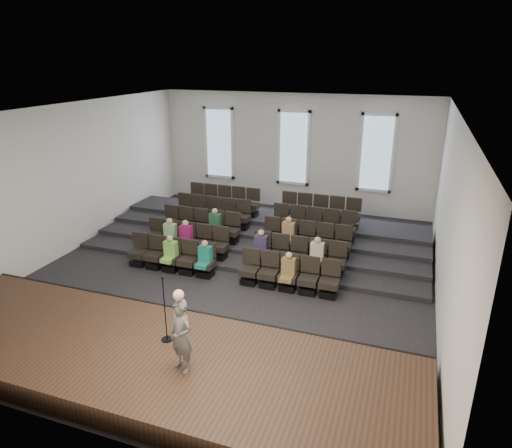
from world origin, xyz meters
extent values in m
plane|color=black|center=(0.00, 0.00, 0.00)|extent=(14.00, 14.00, 0.00)
cube|color=white|center=(0.00, 0.00, 5.01)|extent=(12.00, 14.00, 0.02)
cube|color=silver|center=(0.00, 7.02, 2.50)|extent=(12.00, 0.04, 5.00)
cube|color=silver|center=(0.00, -7.02, 2.50)|extent=(12.00, 0.04, 5.00)
cube|color=silver|center=(-6.02, 0.00, 2.50)|extent=(0.04, 14.00, 5.00)
cube|color=silver|center=(6.02, 0.00, 2.50)|extent=(0.04, 14.00, 5.00)
cube|color=#3F291B|center=(0.00, -5.10, 0.25)|extent=(11.80, 3.60, 0.50)
cube|color=black|center=(0.00, -3.33, 0.25)|extent=(11.80, 0.06, 0.52)
cube|color=black|center=(0.00, 2.33, 0.07)|extent=(11.80, 4.80, 0.15)
cube|color=black|center=(0.00, 2.85, 0.15)|extent=(11.80, 3.75, 0.30)
cube|color=black|center=(0.00, 3.38, 0.22)|extent=(11.80, 2.70, 0.45)
cube|color=black|center=(0.00, 3.90, 0.30)|extent=(11.80, 1.65, 0.60)
cube|color=black|center=(-3.13, -0.60, 0.10)|extent=(0.47, 0.43, 0.20)
cube|color=black|center=(-3.13, -0.60, 0.41)|extent=(0.55, 0.50, 0.19)
cube|color=black|center=(-3.13, -0.39, 0.82)|extent=(0.55, 0.08, 0.50)
cube|color=black|center=(-2.53, -0.60, 0.10)|extent=(0.47, 0.43, 0.20)
cube|color=black|center=(-2.53, -0.60, 0.41)|extent=(0.55, 0.50, 0.19)
cube|color=black|center=(-2.53, -0.39, 0.82)|extent=(0.55, 0.08, 0.50)
cube|color=black|center=(-1.93, -0.60, 0.10)|extent=(0.47, 0.43, 0.20)
cube|color=black|center=(-1.93, -0.60, 0.41)|extent=(0.55, 0.50, 0.19)
cube|color=black|center=(-1.93, -0.39, 0.82)|extent=(0.55, 0.08, 0.50)
cube|color=black|center=(-1.33, -0.60, 0.10)|extent=(0.47, 0.43, 0.20)
cube|color=black|center=(-1.33, -0.60, 0.41)|extent=(0.55, 0.50, 0.19)
cube|color=black|center=(-1.33, -0.39, 0.82)|extent=(0.55, 0.08, 0.50)
cube|color=black|center=(-0.73, -0.60, 0.10)|extent=(0.47, 0.43, 0.20)
cube|color=black|center=(-0.73, -0.60, 0.41)|extent=(0.55, 0.50, 0.19)
cube|color=black|center=(-0.73, -0.39, 0.82)|extent=(0.55, 0.08, 0.50)
cube|color=black|center=(0.73, -0.60, 0.10)|extent=(0.47, 0.43, 0.20)
cube|color=black|center=(0.73, -0.60, 0.41)|extent=(0.55, 0.50, 0.19)
cube|color=black|center=(0.73, -0.39, 0.82)|extent=(0.55, 0.08, 0.50)
cube|color=black|center=(1.33, -0.60, 0.10)|extent=(0.47, 0.43, 0.20)
cube|color=black|center=(1.33, -0.60, 0.41)|extent=(0.55, 0.50, 0.19)
cube|color=black|center=(1.33, -0.39, 0.82)|extent=(0.55, 0.08, 0.50)
cube|color=black|center=(1.93, -0.60, 0.10)|extent=(0.47, 0.43, 0.20)
cube|color=black|center=(1.93, -0.60, 0.41)|extent=(0.55, 0.50, 0.19)
cube|color=black|center=(1.93, -0.39, 0.82)|extent=(0.55, 0.08, 0.50)
cube|color=black|center=(2.53, -0.60, 0.10)|extent=(0.47, 0.43, 0.20)
cube|color=black|center=(2.53, -0.60, 0.41)|extent=(0.55, 0.50, 0.19)
cube|color=black|center=(2.53, -0.39, 0.82)|extent=(0.55, 0.08, 0.50)
cube|color=black|center=(3.13, -0.60, 0.10)|extent=(0.47, 0.43, 0.20)
cube|color=black|center=(3.13, -0.60, 0.41)|extent=(0.55, 0.50, 0.19)
cube|color=black|center=(3.13, -0.39, 0.82)|extent=(0.55, 0.08, 0.50)
cube|color=black|center=(-3.13, 0.45, 0.25)|extent=(0.47, 0.43, 0.20)
cube|color=black|center=(-3.13, 0.45, 0.56)|extent=(0.55, 0.50, 0.19)
cube|color=black|center=(-3.13, 0.66, 0.97)|extent=(0.55, 0.08, 0.50)
cube|color=black|center=(-2.53, 0.45, 0.25)|extent=(0.47, 0.43, 0.20)
cube|color=black|center=(-2.53, 0.45, 0.56)|extent=(0.55, 0.50, 0.19)
cube|color=black|center=(-2.53, 0.66, 0.97)|extent=(0.55, 0.08, 0.50)
cube|color=black|center=(-1.93, 0.45, 0.25)|extent=(0.47, 0.43, 0.20)
cube|color=black|center=(-1.93, 0.45, 0.56)|extent=(0.55, 0.50, 0.19)
cube|color=black|center=(-1.93, 0.66, 0.97)|extent=(0.55, 0.08, 0.50)
cube|color=black|center=(-1.33, 0.45, 0.25)|extent=(0.47, 0.43, 0.20)
cube|color=black|center=(-1.33, 0.45, 0.56)|extent=(0.55, 0.50, 0.19)
cube|color=black|center=(-1.33, 0.66, 0.97)|extent=(0.55, 0.08, 0.50)
cube|color=black|center=(-0.73, 0.45, 0.25)|extent=(0.47, 0.43, 0.20)
cube|color=black|center=(-0.73, 0.45, 0.56)|extent=(0.55, 0.50, 0.19)
cube|color=black|center=(-0.73, 0.66, 0.97)|extent=(0.55, 0.08, 0.50)
cube|color=black|center=(0.73, 0.45, 0.25)|extent=(0.47, 0.43, 0.20)
cube|color=black|center=(0.73, 0.45, 0.56)|extent=(0.55, 0.50, 0.19)
cube|color=black|center=(0.73, 0.66, 0.97)|extent=(0.55, 0.08, 0.50)
cube|color=black|center=(1.33, 0.45, 0.25)|extent=(0.47, 0.43, 0.20)
cube|color=black|center=(1.33, 0.45, 0.56)|extent=(0.55, 0.50, 0.19)
cube|color=black|center=(1.33, 0.66, 0.97)|extent=(0.55, 0.08, 0.50)
cube|color=black|center=(1.93, 0.45, 0.25)|extent=(0.47, 0.43, 0.20)
cube|color=black|center=(1.93, 0.45, 0.56)|extent=(0.55, 0.50, 0.19)
cube|color=black|center=(1.93, 0.66, 0.97)|extent=(0.55, 0.08, 0.50)
cube|color=black|center=(2.53, 0.45, 0.25)|extent=(0.47, 0.43, 0.20)
cube|color=black|center=(2.53, 0.45, 0.56)|extent=(0.55, 0.50, 0.19)
cube|color=black|center=(2.53, 0.66, 0.97)|extent=(0.55, 0.08, 0.50)
cube|color=black|center=(3.13, 0.45, 0.25)|extent=(0.47, 0.43, 0.20)
cube|color=black|center=(3.13, 0.45, 0.56)|extent=(0.55, 0.50, 0.19)
cube|color=black|center=(3.13, 0.66, 0.97)|extent=(0.55, 0.08, 0.50)
cube|color=black|center=(-3.13, 1.50, 0.40)|extent=(0.47, 0.42, 0.20)
cube|color=black|center=(-3.13, 1.50, 0.71)|extent=(0.55, 0.50, 0.19)
cube|color=black|center=(-3.13, 1.71, 1.12)|extent=(0.55, 0.08, 0.50)
cube|color=black|center=(-2.53, 1.50, 0.40)|extent=(0.47, 0.42, 0.20)
cube|color=black|center=(-2.53, 1.50, 0.71)|extent=(0.55, 0.50, 0.19)
cube|color=black|center=(-2.53, 1.71, 1.12)|extent=(0.55, 0.08, 0.50)
cube|color=black|center=(-1.93, 1.50, 0.40)|extent=(0.47, 0.42, 0.20)
cube|color=black|center=(-1.93, 1.50, 0.71)|extent=(0.55, 0.50, 0.19)
cube|color=black|center=(-1.93, 1.71, 1.12)|extent=(0.55, 0.08, 0.50)
cube|color=black|center=(-1.33, 1.50, 0.40)|extent=(0.47, 0.42, 0.20)
cube|color=black|center=(-1.33, 1.50, 0.71)|extent=(0.55, 0.50, 0.19)
cube|color=black|center=(-1.33, 1.71, 1.12)|extent=(0.55, 0.08, 0.50)
cube|color=black|center=(-0.73, 1.50, 0.40)|extent=(0.47, 0.42, 0.20)
cube|color=black|center=(-0.73, 1.50, 0.71)|extent=(0.55, 0.50, 0.19)
cube|color=black|center=(-0.73, 1.71, 1.12)|extent=(0.55, 0.08, 0.50)
cube|color=black|center=(0.73, 1.50, 0.40)|extent=(0.47, 0.42, 0.20)
cube|color=black|center=(0.73, 1.50, 0.71)|extent=(0.55, 0.50, 0.19)
cube|color=black|center=(0.73, 1.71, 1.12)|extent=(0.55, 0.08, 0.50)
cube|color=black|center=(1.33, 1.50, 0.40)|extent=(0.47, 0.42, 0.20)
cube|color=black|center=(1.33, 1.50, 0.71)|extent=(0.55, 0.50, 0.19)
cube|color=black|center=(1.33, 1.71, 1.12)|extent=(0.55, 0.08, 0.50)
cube|color=black|center=(1.93, 1.50, 0.40)|extent=(0.47, 0.42, 0.20)
cube|color=black|center=(1.93, 1.50, 0.71)|extent=(0.55, 0.50, 0.19)
cube|color=black|center=(1.93, 1.71, 1.12)|extent=(0.55, 0.08, 0.50)
cube|color=black|center=(2.53, 1.50, 0.40)|extent=(0.47, 0.42, 0.20)
cube|color=black|center=(2.53, 1.50, 0.71)|extent=(0.55, 0.50, 0.19)
cube|color=black|center=(2.53, 1.71, 1.12)|extent=(0.55, 0.08, 0.50)
cube|color=black|center=(3.13, 1.50, 0.40)|extent=(0.47, 0.42, 0.20)
cube|color=black|center=(3.13, 1.50, 0.71)|extent=(0.55, 0.50, 0.19)
cube|color=black|center=(3.13, 1.71, 1.12)|extent=(0.55, 0.08, 0.50)
cube|color=black|center=(-3.13, 2.55, 0.55)|extent=(0.47, 0.42, 0.20)
cube|color=black|center=(-3.13, 2.55, 0.86)|extent=(0.55, 0.50, 0.19)
cube|color=black|center=(-3.13, 2.76, 1.27)|extent=(0.55, 0.08, 0.50)
cube|color=black|center=(-2.53, 2.55, 0.55)|extent=(0.47, 0.42, 0.20)
cube|color=black|center=(-2.53, 2.55, 0.86)|extent=(0.55, 0.50, 0.19)
cube|color=black|center=(-2.53, 2.76, 1.27)|extent=(0.55, 0.08, 0.50)
cube|color=black|center=(-1.93, 2.55, 0.55)|extent=(0.47, 0.42, 0.20)
cube|color=black|center=(-1.93, 2.55, 0.86)|extent=(0.55, 0.50, 0.19)
cube|color=black|center=(-1.93, 2.76, 1.27)|extent=(0.55, 0.08, 0.50)
cube|color=black|center=(-1.33, 2.55, 0.55)|extent=(0.47, 0.42, 0.20)
cube|color=black|center=(-1.33, 2.55, 0.86)|extent=(0.55, 0.50, 0.19)
cube|color=black|center=(-1.33, 2.76, 1.27)|extent=(0.55, 0.08, 0.50)
cube|color=black|center=(-0.73, 2.55, 0.55)|extent=(0.47, 0.42, 0.20)
cube|color=black|center=(-0.73, 2.55, 0.86)|extent=(0.55, 0.50, 0.19)
cube|color=black|center=(-0.73, 2.76, 1.27)|extent=(0.55, 0.08, 0.50)
cube|color=black|center=(0.73, 2.55, 0.55)|extent=(0.47, 0.42, 0.20)
cube|color=black|center=(0.73, 2.55, 0.86)|extent=(0.55, 0.50, 0.19)
cube|color=black|center=(0.73, 2.76, 1.27)|extent=(0.55, 0.08, 0.50)
cube|color=black|center=(1.33, 2.55, 0.55)|extent=(0.47, 0.42, 0.20)
cube|color=black|center=(1.33, 2.55, 0.86)|extent=(0.55, 0.50, 0.19)
cube|color=black|center=(1.33, 2.76, 1.27)|extent=(0.55, 0.08, 0.50)
cube|color=black|center=(1.93, 2.55, 0.55)|extent=(0.47, 0.42, 0.20)
cube|color=black|center=(1.93, 2.55, 0.86)|extent=(0.55, 0.50, 0.19)
cube|color=black|center=(1.93, 2.76, 1.27)|extent=(0.55, 0.08, 0.50)
cube|color=black|center=(2.53, 2.55, 0.55)|extent=(0.47, 0.42, 0.20)
cube|color=black|center=(2.53, 2.55, 0.86)|extent=(0.55, 0.50, 0.19)
cube|color=black|center=(2.53, 2.76, 1.27)|extent=(0.55, 0.08, 0.50)
cube|color=black|center=(3.13, 2.55, 0.55)|extent=(0.47, 0.42, 0.20)
cube|color=black|center=(3.13, 2.55, 0.86)|extent=(0.55, 0.50, 0.19)
cube|color=black|center=(3.13, 2.76, 1.27)|extent=(0.55, 0.08, 0.50)
cube|color=black|center=(-3.13, 3.60, 0.70)|extent=(0.47, 0.42, 0.20)
cube|color=black|center=(-3.13, 3.60, 1.01)|extent=(0.55, 0.50, 0.19)
cube|color=black|center=(-3.13, 3.81, 1.42)|extent=(0.55, 0.08, 0.50)
cube|color=black|center=(-2.53, 3.60, 0.70)|extent=(0.47, 0.42, 0.20)
cube|color=black|center=(-2.53, 3.60, 1.01)|extent=(0.55, 0.50, 0.19)
cube|color=black|center=(-2.53, 3.81, 1.42)|extent=(0.55, 0.08, 0.50)
cube|color=black|center=(-1.93, 3.60, 0.70)|extent=(0.47, 0.42, 0.20)
cube|color=black|center=(-1.93, 3.60, 1.01)|extent=(0.55, 0.50, 0.19)
cube|color=black|center=(-1.93, 3.81, 1.42)|extent=(0.55, 0.08, 0.50)
cube|color=black|center=(-1.33, 3.60, 0.70)|extent=(0.47, 0.42, 0.20)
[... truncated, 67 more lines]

